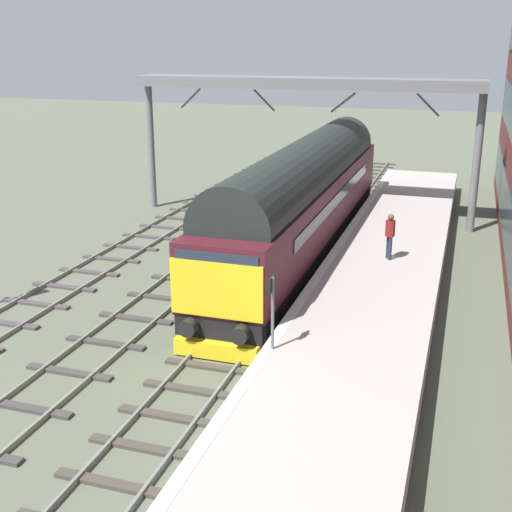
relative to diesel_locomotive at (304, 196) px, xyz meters
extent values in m
plane|color=#5B624F|center=(0.00, -7.20, -2.49)|extent=(140.00, 140.00, 0.00)
cube|color=slate|center=(-0.72, -7.20, -2.41)|extent=(0.07, 60.00, 0.15)
cube|color=slate|center=(0.72, -7.20, -2.41)|extent=(0.07, 60.00, 0.15)
cube|color=#453F37|center=(0.00, -15.68, -2.44)|extent=(2.50, 0.26, 0.09)
cube|color=#453F37|center=(0.00, -14.37, -2.44)|extent=(2.50, 0.26, 0.09)
cube|color=#453F37|center=(0.00, -13.07, -2.44)|extent=(2.50, 0.26, 0.09)
cube|color=#453F37|center=(0.00, -11.76, -2.44)|extent=(2.50, 0.26, 0.09)
cube|color=#453F37|center=(0.00, -10.46, -2.44)|extent=(2.50, 0.26, 0.09)
cube|color=#453F37|center=(0.00, -9.15, -2.44)|extent=(2.50, 0.26, 0.09)
cube|color=#453F37|center=(0.00, -7.85, -2.44)|extent=(2.50, 0.26, 0.09)
cube|color=#453F37|center=(0.00, -6.54, -2.44)|extent=(2.50, 0.26, 0.09)
cube|color=#453F37|center=(0.00, -5.24, -2.44)|extent=(2.50, 0.26, 0.09)
cube|color=#453F37|center=(0.00, -3.94, -2.44)|extent=(2.50, 0.26, 0.09)
cube|color=#453F37|center=(0.00, -2.63, -2.44)|extent=(2.50, 0.26, 0.09)
cube|color=#453F37|center=(0.00, -1.33, -2.44)|extent=(2.50, 0.26, 0.09)
cube|color=#453F37|center=(0.00, -0.02, -2.44)|extent=(2.50, 0.26, 0.09)
cube|color=#453F37|center=(0.00, 1.28, -2.44)|extent=(2.50, 0.26, 0.09)
cube|color=#453F37|center=(0.00, 2.59, -2.44)|extent=(2.50, 0.26, 0.09)
cube|color=#453F37|center=(0.00, 3.89, -2.44)|extent=(2.50, 0.26, 0.09)
cube|color=#453F37|center=(0.00, 5.19, -2.44)|extent=(2.50, 0.26, 0.09)
cube|color=#453F37|center=(0.00, 6.50, -2.44)|extent=(2.50, 0.26, 0.09)
cube|color=#453F37|center=(0.00, 7.80, -2.44)|extent=(2.50, 0.26, 0.09)
cube|color=#453F37|center=(0.00, 9.11, -2.44)|extent=(2.50, 0.26, 0.09)
cube|color=#453F37|center=(0.00, 10.41, -2.44)|extent=(2.50, 0.26, 0.09)
cube|color=#453F37|center=(0.00, 11.72, -2.44)|extent=(2.50, 0.26, 0.09)
cube|color=#453F37|center=(0.00, 13.02, -2.44)|extent=(2.50, 0.26, 0.09)
cube|color=#453F37|center=(0.00, 14.32, -2.44)|extent=(2.50, 0.26, 0.09)
cube|color=#453F37|center=(0.00, 15.63, -2.44)|extent=(2.50, 0.26, 0.09)
cube|color=#453F37|center=(0.00, 16.93, -2.44)|extent=(2.50, 0.26, 0.09)
cube|color=#453F37|center=(0.00, 18.24, -2.44)|extent=(2.50, 0.26, 0.09)
cube|color=#453F37|center=(0.00, 19.54, -2.44)|extent=(2.50, 0.26, 0.09)
cube|color=#453F37|center=(0.00, 20.85, -2.44)|extent=(2.50, 0.26, 0.09)
cube|color=#453F37|center=(0.00, 22.15, -2.44)|extent=(2.50, 0.26, 0.09)
cube|color=gray|center=(-4.13, -7.20, -2.41)|extent=(0.07, 60.00, 0.15)
cube|color=gray|center=(-2.69, -7.20, -2.41)|extent=(0.07, 60.00, 0.15)
cube|color=#3F3C3B|center=(-3.41, -13.76, -2.44)|extent=(2.50, 0.26, 0.09)
cube|color=#3F3C3B|center=(-3.41, -11.88, -2.44)|extent=(2.50, 0.26, 0.09)
cube|color=#3F3C3B|center=(-3.41, -10.01, -2.44)|extent=(2.50, 0.26, 0.09)
cube|color=#3F3C3B|center=(-3.41, -8.13, -2.44)|extent=(2.50, 0.26, 0.09)
cube|color=#3F3C3B|center=(-3.41, -6.26, -2.44)|extent=(2.50, 0.26, 0.09)
cube|color=#3F3C3B|center=(-3.41, -4.38, -2.44)|extent=(2.50, 0.26, 0.09)
cube|color=#3F3C3B|center=(-3.41, -2.51, -2.44)|extent=(2.50, 0.26, 0.09)
cube|color=#3F3C3B|center=(-3.41, -0.63, -2.44)|extent=(2.50, 0.26, 0.09)
cube|color=#3F3C3B|center=(-3.41, 1.24, -2.44)|extent=(2.50, 0.26, 0.09)
cube|color=#3F3C3B|center=(-3.41, 3.12, -2.44)|extent=(2.50, 0.26, 0.09)
cube|color=#3F3C3B|center=(-3.41, 4.99, -2.44)|extent=(2.50, 0.26, 0.09)
cube|color=#3F3C3B|center=(-3.41, 6.87, -2.44)|extent=(2.50, 0.26, 0.09)
cube|color=#3F3C3B|center=(-3.41, 8.74, -2.44)|extent=(2.50, 0.26, 0.09)
cube|color=#3F3C3B|center=(-3.41, 10.62, -2.44)|extent=(2.50, 0.26, 0.09)
cube|color=#3F3C3B|center=(-3.41, 12.49, -2.44)|extent=(2.50, 0.26, 0.09)
cube|color=#3F3C3B|center=(-3.41, 14.37, -2.44)|extent=(2.50, 0.26, 0.09)
cube|color=#3F3C3B|center=(-3.41, 16.24, -2.44)|extent=(2.50, 0.26, 0.09)
cube|color=#3F3C3B|center=(-3.41, 18.12, -2.44)|extent=(2.50, 0.26, 0.09)
cube|color=#3F3C3B|center=(-3.41, 19.99, -2.44)|extent=(2.50, 0.26, 0.09)
cube|color=#3F3C3B|center=(-3.41, 21.87, -2.44)|extent=(2.50, 0.26, 0.09)
cube|color=gray|center=(-7.89, -7.20, -2.41)|extent=(0.07, 60.00, 0.15)
cube|color=gray|center=(-6.45, -7.20, -2.41)|extent=(0.07, 60.00, 0.15)
cube|color=#484244|center=(-7.17, -9.70, -2.44)|extent=(2.50, 0.26, 0.09)
cube|color=#484244|center=(-7.17, -8.03, -2.44)|extent=(2.50, 0.26, 0.09)
cube|color=#484244|center=(-7.17, -6.36, -2.44)|extent=(2.50, 0.26, 0.09)
cube|color=#484244|center=(-7.17, -4.70, -2.44)|extent=(2.50, 0.26, 0.09)
cube|color=#484244|center=(-7.17, -3.03, -2.44)|extent=(2.50, 0.26, 0.09)
cube|color=#484244|center=(-7.17, -1.36, -2.44)|extent=(2.50, 0.26, 0.09)
cube|color=#484244|center=(-7.17, 0.30, -2.44)|extent=(2.50, 0.26, 0.09)
cube|color=#484244|center=(-7.17, 1.97, -2.44)|extent=(2.50, 0.26, 0.09)
cube|color=#484244|center=(-7.17, 3.64, -2.44)|extent=(2.50, 0.26, 0.09)
cube|color=#484244|center=(-7.17, 5.30, -2.44)|extent=(2.50, 0.26, 0.09)
cube|color=#484244|center=(-7.17, 6.97, -2.44)|extent=(2.50, 0.26, 0.09)
cube|color=#484244|center=(-7.17, 8.64, -2.44)|extent=(2.50, 0.26, 0.09)
cube|color=#484244|center=(-7.17, 10.30, -2.44)|extent=(2.50, 0.26, 0.09)
cube|color=#484244|center=(-7.17, 11.97, -2.44)|extent=(2.50, 0.26, 0.09)
cube|color=#484244|center=(-7.17, 13.64, -2.44)|extent=(2.50, 0.26, 0.09)
cube|color=#484244|center=(-7.17, 15.30, -2.44)|extent=(2.50, 0.26, 0.09)
cube|color=#484244|center=(-7.17, 16.97, -2.44)|extent=(2.50, 0.26, 0.09)
cube|color=#484244|center=(-7.17, 18.64, -2.44)|extent=(2.50, 0.26, 0.09)
cube|color=#484244|center=(-7.17, 20.30, -2.44)|extent=(2.50, 0.26, 0.09)
cube|color=#484244|center=(-7.17, 21.97, -2.44)|extent=(2.50, 0.26, 0.09)
cube|color=#B5ACA6|center=(3.60, -7.20, -1.99)|extent=(4.00, 44.00, 1.00)
cube|color=white|center=(1.75, -7.20, -1.48)|extent=(0.30, 44.00, 0.01)
cube|color=#263A44|center=(7.75, -3.10, -0.57)|extent=(0.06, 37.51, 1.96)
cube|color=black|center=(0.00, 0.04, -1.67)|extent=(2.56, 19.66, 0.60)
cube|color=#4C1620|center=(0.00, 0.04, -0.32)|extent=(2.70, 19.66, 2.10)
cylinder|color=#212825|center=(0.00, 0.04, 0.91)|extent=(2.56, 18.09, 2.57)
cube|color=yellow|center=(0.00, -9.83, -0.47)|extent=(2.65, 0.08, 1.58)
cube|color=#232D3D|center=(0.00, -9.81, 0.26)|extent=(2.38, 0.04, 0.64)
cube|color=#232D3D|center=(1.37, 0.04, -0.02)|extent=(0.04, 13.76, 0.44)
cylinder|color=black|center=(-0.75, -10.04, -1.57)|extent=(0.48, 0.35, 0.48)
cylinder|color=black|center=(0.75, -10.04, -1.57)|extent=(0.48, 0.35, 0.48)
cube|color=yellow|center=(0.00, -9.89, -2.20)|extent=(2.43, 0.36, 0.47)
cylinder|color=black|center=(0.00, -7.95, -1.97)|extent=(1.64, 1.04, 1.04)
cylinder|color=black|center=(0.00, -6.85, -1.97)|extent=(1.64, 1.04, 1.04)
cylinder|color=black|center=(0.00, -5.75, -1.97)|extent=(1.64, 1.04, 1.04)
cylinder|color=black|center=(0.00, 5.82, -1.97)|extent=(1.64, 1.04, 1.04)
cylinder|color=black|center=(0.00, 6.92, -1.97)|extent=(1.64, 1.04, 1.04)
cylinder|color=black|center=(0.00, 8.02, -1.97)|extent=(1.64, 1.04, 1.04)
cylinder|color=slate|center=(1.86, -10.78, -0.52)|extent=(0.08, 0.08, 1.91)
cube|color=black|center=(1.83, -10.78, 0.25)|extent=(0.05, 0.44, 0.36)
cube|color=white|center=(1.80, -10.78, 0.25)|extent=(0.01, 0.20, 0.24)
cylinder|color=#272E39|center=(3.79, -2.64, -1.06)|extent=(0.13, 0.13, 0.84)
cylinder|color=#272E39|center=(3.70, -2.46, -1.06)|extent=(0.13, 0.13, 0.84)
cylinder|color=maroon|center=(3.74, -2.55, -0.36)|extent=(0.46, 0.46, 0.56)
sphere|color=brown|center=(3.74, -2.55, 0.05)|extent=(0.22, 0.22, 0.22)
cylinder|color=maroon|center=(3.84, -2.74, -0.36)|extent=(0.09, 0.09, 0.52)
cylinder|color=maroon|center=(3.65, -2.36, -0.36)|extent=(0.09, 0.09, 0.52)
cylinder|color=slate|center=(-9.57, 5.74, 0.65)|extent=(0.36, 0.36, 6.27)
cylinder|color=slate|center=(6.50, 5.74, 0.65)|extent=(0.36, 0.36, 6.27)
cube|color=slate|center=(-1.53, 5.74, 4.03)|extent=(16.47, 2.00, 0.50)
cylinder|color=slate|center=(-7.26, 5.74, 3.18)|extent=(1.10, 0.10, 1.02)
cylinder|color=slate|center=(-3.44, 5.74, 3.18)|extent=(1.09, 0.10, 1.03)
cylinder|color=slate|center=(0.37, 5.74, 3.18)|extent=(1.15, 0.10, 0.96)
cylinder|color=slate|center=(4.19, 5.74, 3.18)|extent=(1.09, 0.10, 1.03)
camera|label=1|loc=(6.10, -25.39, 5.91)|focal=46.66mm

